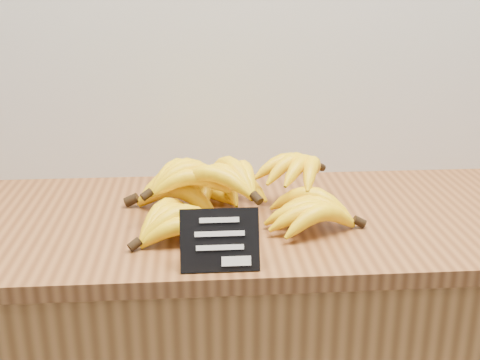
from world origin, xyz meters
name	(u,v)px	position (x,y,z in m)	size (l,w,h in m)	color
counter_top	(238,221)	(0.12, 2.75, 0.92)	(1.58, 0.54, 0.03)	brown
chalkboard_sign	(220,240)	(0.07, 2.52, 0.98)	(0.13, 0.01, 0.10)	black
banana_pile	(224,190)	(0.09, 2.75, 0.98)	(0.46, 0.39, 0.12)	yellow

